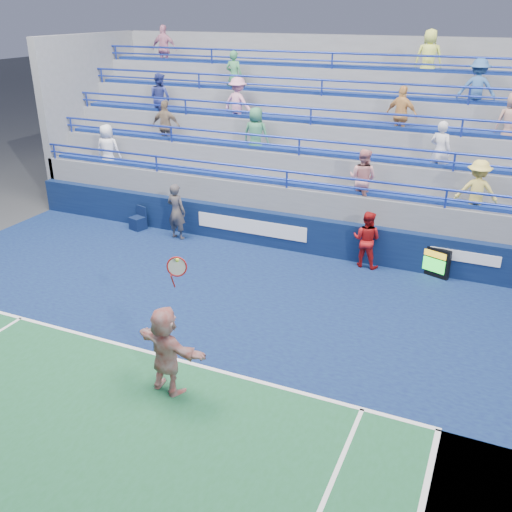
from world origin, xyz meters
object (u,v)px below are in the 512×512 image
at_px(serve_speed_board, 429,260).
at_px(tennis_player, 166,350).
at_px(line_judge, 176,212).
at_px(judge_chair, 138,222).
at_px(ball_girl, 367,239).

height_order(serve_speed_board, tennis_player, tennis_player).
bearing_deg(line_judge, serve_speed_board, -169.41).
bearing_deg(judge_chair, tennis_player, -51.77).
distance_m(tennis_player, line_judge, 7.85).
bearing_deg(line_judge, ball_girl, -170.04).
xyz_separation_m(serve_speed_board, line_judge, (-7.65, -0.48, 0.47)).
relative_size(serve_speed_board, line_judge, 0.66).
bearing_deg(ball_girl, serve_speed_board, -168.28).
relative_size(tennis_player, ball_girl, 1.75).
bearing_deg(judge_chair, line_judge, -5.40).
relative_size(serve_speed_board, tennis_player, 0.41).
bearing_deg(serve_speed_board, judge_chair, -177.95).
bearing_deg(tennis_player, serve_speed_board, 62.75).
distance_m(serve_speed_board, line_judge, 7.68).
height_order(judge_chair, line_judge, line_judge).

